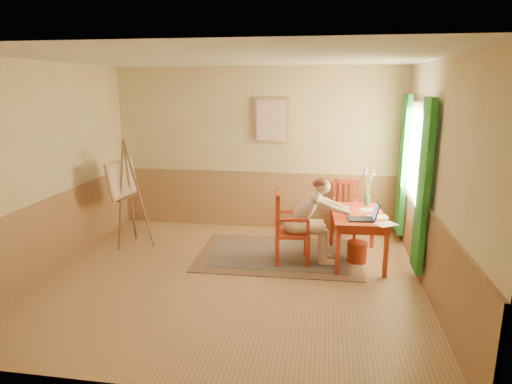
% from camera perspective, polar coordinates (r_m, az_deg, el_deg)
% --- Properties ---
extents(room, '(5.04, 4.54, 2.84)m').
position_cam_1_polar(room, '(5.55, -3.45, 2.29)').
color(room, tan).
rests_on(room, ground).
extents(wainscot, '(5.00, 4.50, 1.00)m').
position_cam_1_polar(wainscot, '(6.53, -1.83, -4.11)').
color(wainscot, '#A47B50').
rests_on(wainscot, room).
extents(window, '(0.12, 2.01, 2.20)m').
position_cam_1_polar(window, '(6.63, 19.66, 2.89)').
color(window, white).
rests_on(window, room).
extents(wall_portrait, '(0.60, 0.05, 0.76)m').
position_cam_1_polar(wall_portrait, '(7.60, 1.99, 9.17)').
color(wall_portrait, tan).
rests_on(wall_portrait, room).
extents(rug, '(2.43, 1.65, 0.02)m').
position_cam_1_polar(rug, '(6.72, 2.96, -8.07)').
color(rug, '#8C7251').
rests_on(rug, room).
extents(table, '(0.79, 1.24, 0.72)m').
position_cam_1_polar(table, '(6.48, 12.94, -3.41)').
color(table, '#B5391F').
rests_on(table, room).
extents(chair_left, '(0.53, 0.51, 1.03)m').
position_cam_1_polar(chair_left, '(6.31, 4.21, -4.63)').
color(chair_left, '#B5391F').
rests_on(chair_left, room).
extents(chair_back, '(0.45, 0.47, 0.95)m').
position_cam_1_polar(chair_back, '(7.51, 11.34, -2.23)').
color(chair_back, '#B5391F').
rests_on(chair_back, room).
extents(figure, '(0.95, 0.46, 1.25)m').
position_cam_1_polar(figure, '(6.28, 6.99, -3.15)').
color(figure, beige).
rests_on(figure, room).
extents(laptop, '(0.43, 0.28, 0.25)m').
position_cam_1_polar(laptop, '(6.14, 13.91, -3.06)').
color(laptop, '#1E2338').
rests_on(laptop, table).
extents(papers, '(0.92, 1.05, 0.00)m').
position_cam_1_polar(papers, '(6.41, 14.16, -2.79)').
color(papers, white).
rests_on(papers, table).
extents(vase, '(0.20, 0.27, 0.55)m').
position_cam_1_polar(vase, '(6.85, 14.21, 0.41)').
color(vase, '#3F724C').
rests_on(vase, table).
extents(wastebasket, '(0.37, 0.37, 0.30)m').
position_cam_1_polar(wastebasket, '(6.58, 12.86, -7.54)').
color(wastebasket, '#B63E20').
rests_on(wastebasket, room).
extents(easel, '(0.59, 0.76, 1.70)m').
position_cam_1_polar(easel, '(7.17, -16.61, 1.12)').
color(easel, brown).
rests_on(easel, room).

